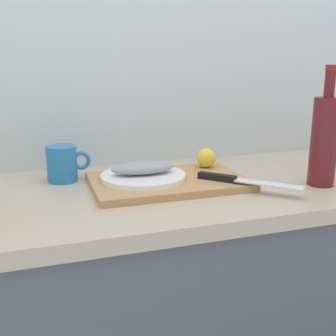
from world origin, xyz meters
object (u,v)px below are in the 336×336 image
wine_bottle (324,139)px  fish_fillet (143,168)px  lemon_0 (206,158)px  coffee_mug_0 (63,164)px  white_plate (143,176)px  cutting_board (168,182)px  chef_knife (235,180)px  orange_0 (324,154)px

wine_bottle → fish_fillet: bearing=163.0°
lemon_0 → coffee_mug_0: 0.44m
white_plate → wine_bottle: size_ratio=0.72×
cutting_board → white_plate: bearing=168.9°
fish_fillet → lemon_0: 0.23m
cutting_board → fish_fillet: fish_fillet is taller
lemon_0 → wine_bottle: bearing=-39.6°
fish_fillet → chef_knife: 0.26m
lemon_0 → wine_bottle: (0.26, -0.22, 0.08)m
fish_fillet → orange_0: bearing=3.8°
cutting_board → fish_fillet: size_ratio=2.40×
fish_fillet → chef_knife: (0.23, -0.11, -0.02)m
white_plate → orange_0: size_ratio=3.03×
cutting_board → coffee_mug_0: (-0.28, 0.13, 0.04)m
white_plate → coffee_mug_0: (-0.21, 0.12, 0.03)m
orange_0 → fish_fillet: bearing=-176.2°
chef_knife → orange_0: (0.42, 0.16, 0.01)m
white_plate → orange_0: bearing=3.8°
cutting_board → lemon_0: 0.18m
chef_knife → orange_0: 0.45m
chef_knife → lemon_0: (-0.01, 0.18, 0.02)m
wine_bottle → coffee_mug_0: bearing=158.8°
wine_bottle → orange_0: size_ratio=4.21×
fish_fillet → wine_bottle: 0.51m
lemon_0 → white_plate: bearing=-162.8°
fish_fillet → coffee_mug_0: coffee_mug_0 is taller
wine_bottle → coffee_mug_0: (-0.70, 0.27, -0.08)m
orange_0 → cutting_board: bearing=-174.4°
coffee_mug_0 → orange_0: coffee_mug_0 is taller
coffee_mug_0 → chef_knife: bearing=-28.2°
fish_fillet → coffee_mug_0: size_ratio=1.41×
cutting_board → wine_bottle: (0.42, -0.13, 0.12)m
cutting_board → coffee_mug_0: 0.31m
chef_knife → wine_bottle: bearing=38.8°
white_plate → wine_bottle: (0.48, -0.15, 0.10)m
lemon_0 → orange_0: same height
chef_knife → wine_bottle: wine_bottle is taller
fish_fillet → coffee_mug_0: 0.24m
wine_bottle → orange_0: (0.16, 0.19, -0.09)m
white_plate → chef_knife: size_ratio=1.05×
lemon_0 → coffee_mug_0: (-0.43, 0.05, 0.00)m
cutting_board → coffee_mug_0: coffee_mug_0 is taller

